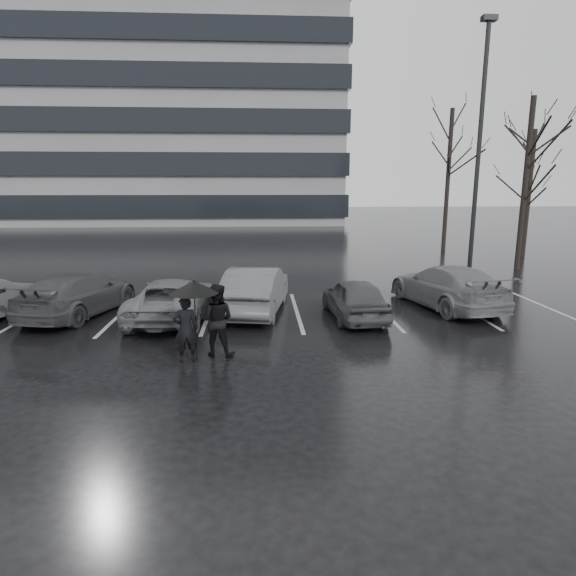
# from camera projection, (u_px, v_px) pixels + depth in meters

# --- Properties ---
(ground) EXTENTS (160.00, 160.00, 0.00)m
(ground) POSITION_uv_depth(u_px,v_px,m) (282.00, 335.00, 13.07)
(ground) COLOR black
(ground) RESTS_ON ground
(office_building) EXTENTS (61.00, 26.00, 29.00)m
(office_building) POSITION_uv_depth(u_px,v_px,m) (72.00, 94.00, 55.65)
(office_building) COLOR gray
(office_building) RESTS_ON ground
(car_main) EXTENTS (1.70, 3.73, 1.24)m
(car_main) POSITION_uv_depth(u_px,v_px,m) (355.00, 298.00, 14.67)
(car_main) COLOR black
(car_main) RESTS_ON ground
(car_west_a) EXTENTS (2.30, 4.70, 1.48)m
(car_west_a) POSITION_uv_depth(u_px,v_px,m) (256.00, 289.00, 15.34)
(car_west_a) COLOR #313134
(car_west_a) RESTS_ON ground
(car_west_b) EXTENTS (2.33, 4.61, 1.25)m
(car_west_b) POSITION_uv_depth(u_px,v_px,m) (173.00, 299.00, 14.58)
(car_west_b) COLOR #49494C
(car_west_b) RESTS_ON ground
(car_west_c) EXTENTS (2.95, 4.96, 1.35)m
(car_west_c) POSITION_uv_depth(u_px,v_px,m) (78.00, 294.00, 15.02)
(car_west_c) COLOR black
(car_west_c) RESTS_ON ground
(car_east) EXTENTS (2.98, 5.19, 1.42)m
(car_east) POSITION_uv_depth(u_px,v_px,m) (446.00, 286.00, 15.98)
(car_east) COLOR #49494C
(car_east) RESTS_ON ground
(pedestrian_left) EXTENTS (0.63, 0.48, 1.54)m
(pedestrian_left) POSITION_uv_depth(u_px,v_px,m) (186.00, 329.00, 10.99)
(pedestrian_left) COLOR black
(pedestrian_left) RESTS_ON ground
(pedestrian_right) EXTENTS (0.95, 0.80, 1.74)m
(pedestrian_right) POSITION_uv_depth(u_px,v_px,m) (217.00, 320.00, 11.39)
(pedestrian_right) COLOR black
(pedestrian_right) RESTS_ON ground
(umbrella) EXTENTS (1.12, 1.12, 1.90)m
(umbrella) POSITION_uv_depth(u_px,v_px,m) (194.00, 287.00, 10.91)
(umbrella) COLOR black
(umbrella) RESTS_ON ground
(lamp_post) EXTENTS (0.56, 0.56, 10.24)m
(lamp_post) POSITION_uv_depth(u_px,v_px,m) (477.00, 168.00, 19.16)
(lamp_post) COLOR gray
(lamp_post) RESTS_ON ground
(stall_stripes) EXTENTS (19.72, 5.00, 0.00)m
(stall_stripes) POSITION_uv_depth(u_px,v_px,m) (253.00, 312.00, 15.47)
(stall_stripes) COLOR #9B9B9E
(stall_stripes) RESTS_ON ground
(tree_east) EXTENTS (0.26, 0.26, 8.00)m
(tree_east) POSITION_uv_depth(u_px,v_px,m) (525.00, 185.00, 22.71)
(tree_east) COLOR black
(tree_east) RESTS_ON ground
(tree_ne) EXTENTS (0.26, 0.26, 7.00)m
(tree_ne) POSITION_uv_depth(u_px,v_px,m) (529.00, 194.00, 26.86)
(tree_ne) COLOR black
(tree_ne) RESTS_ON ground
(tree_north) EXTENTS (0.26, 0.26, 8.50)m
(tree_north) POSITION_uv_depth(u_px,v_px,m) (448.00, 181.00, 29.43)
(tree_north) COLOR black
(tree_north) RESTS_ON ground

